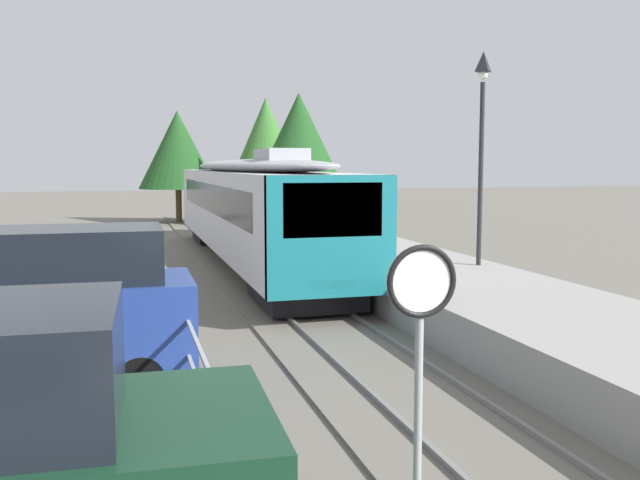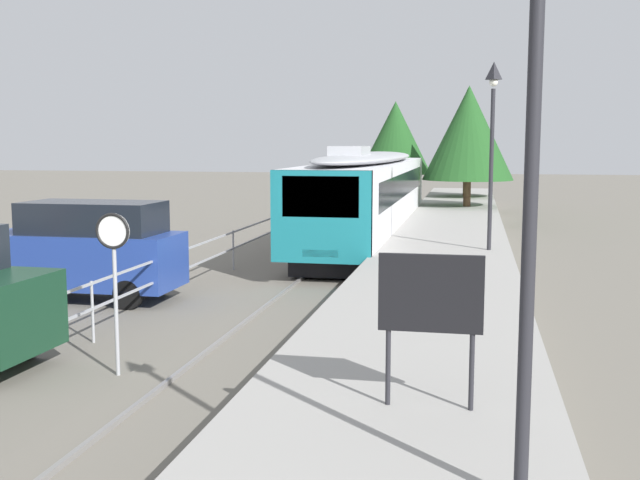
# 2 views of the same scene
# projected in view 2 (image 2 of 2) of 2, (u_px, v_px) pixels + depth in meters

# --- Properties ---
(ground_plane) EXTENTS (160.00, 160.00, 0.00)m
(ground_plane) POSITION_uv_depth(u_px,v_px,m) (252.00, 265.00, 24.80)
(ground_plane) COLOR #6B665B
(track_rails) EXTENTS (3.20, 60.00, 0.14)m
(track_rails) POSITION_uv_depth(u_px,v_px,m) (342.00, 267.00, 24.20)
(track_rails) COLOR #6B665B
(track_rails) RESTS_ON ground
(commuter_train) EXTENTS (2.82, 19.52, 3.74)m
(commuter_train) POSITION_uv_depth(u_px,v_px,m) (369.00, 190.00, 29.94)
(commuter_train) COLOR silver
(commuter_train) RESTS_ON track_rails
(station_platform) EXTENTS (3.90, 60.00, 0.90)m
(station_platform) POSITION_uv_depth(u_px,v_px,m) (445.00, 257.00, 23.50)
(station_platform) COLOR #999691
(station_platform) RESTS_ON ground
(platform_lamp_near_end) EXTENTS (0.34, 0.34, 5.35)m
(platform_lamp_near_end) POSITION_uv_depth(u_px,v_px,m) (536.00, 58.00, 6.02)
(platform_lamp_near_end) COLOR #232328
(platform_lamp_near_end) RESTS_ON station_platform
(platform_lamp_mid_platform) EXTENTS (0.34, 0.34, 5.35)m
(platform_lamp_mid_platform) POSITION_uv_depth(u_px,v_px,m) (493.00, 120.00, 21.47)
(platform_lamp_mid_platform) COLOR #232328
(platform_lamp_mid_platform) RESTS_ON station_platform
(platform_notice_board) EXTENTS (1.20, 0.08, 1.80)m
(platform_notice_board) POSITION_uv_depth(u_px,v_px,m) (431.00, 299.00, 8.65)
(platform_notice_board) COLOR #232328
(platform_notice_board) RESTS_ON station_platform
(speed_limit_sign) EXTENTS (0.61, 0.10, 2.81)m
(speed_limit_sign) POSITION_uv_depth(u_px,v_px,m) (113.00, 253.00, 12.72)
(speed_limit_sign) COLOR #9EA0A5
(speed_limit_sign) RESTS_ON ground
(carpark_fence) EXTENTS (0.06, 36.06, 1.25)m
(carpark_fence) POSITION_uv_depth(u_px,v_px,m) (92.00, 298.00, 15.02)
(carpark_fence) COLOR #9EA0A5
(carpark_fence) RESTS_ON ground
(parked_van_blue) EXTENTS (4.91, 1.98, 2.51)m
(parked_van_blue) POSITION_uv_depth(u_px,v_px,m) (86.00, 249.00, 19.17)
(parked_van_blue) COLOR navy
(parked_van_blue) RESTS_ON ground
(tree_behind_carpark) EXTENTS (4.59, 4.59, 7.18)m
(tree_behind_carpark) POSITION_uv_depth(u_px,v_px,m) (467.00, 134.00, 43.63)
(tree_behind_carpark) COLOR brown
(tree_behind_carpark) RESTS_ON ground
(tree_behind_station_far) EXTENTS (4.66, 4.66, 6.66)m
(tree_behind_station_far) POSITION_uv_depth(u_px,v_px,m) (395.00, 138.00, 48.39)
(tree_behind_station_far) COLOR brown
(tree_behind_station_far) RESTS_ON ground
(tree_distant_left) EXTENTS (4.42, 4.42, 6.76)m
(tree_distant_left) POSITION_uv_depth(u_px,v_px,m) (468.00, 133.00, 36.79)
(tree_distant_left) COLOR brown
(tree_distant_left) RESTS_ON ground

